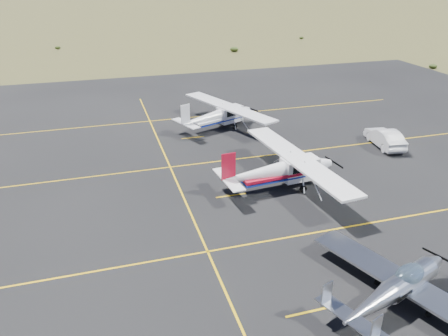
{
  "coord_description": "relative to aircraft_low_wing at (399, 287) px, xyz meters",
  "views": [
    {
      "loc": [
        -10.56,
        -16.33,
        13.63
      ],
      "look_at": [
        -3.18,
        8.43,
        1.6
      ],
      "focal_mm": 35.0,
      "sensor_mm": 36.0,
      "label": 1
    }
  ],
  "objects": [
    {
      "name": "aircraft_low_wing",
      "position": [
        0.0,
        0.0,
        0.0
      ],
      "size": [
        7.06,
        9.51,
        2.09
      ],
      "rotation": [
        0.0,
        0.0,
        0.35
      ],
      "color": "#B8BBBF",
      "rests_on": "apron"
    },
    {
      "name": "aircraft_plain",
      "position": [
        -1.2,
        24.31,
        0.3
      ],
      "size": [
        8.27,
        11.3,
        2.93
      ],
      "rotation": [
        0.0,
        0.0,
        0.38
      ],
      "color": "silver",
      "rests_on": "apron"
    },
    {
      "name": "aircraft_cessna",
      "position": [
        -0.44,
        11.82,
        0.38
      ],
      "size": [
        7.41,
        12.3,
        3.1
      ],
      "rotation": [
        0.0,
        0.0,
        0.1
      ],
      "color": "white",
      "rests_on": "apron"
    },
    {
      "name": "apron",
      "position": [
        -0.96,
        11.17,
        -1.0
      ],
      "size": [
        72.0,
        72.0,
        0.02
      ],
      "primitive_type": "cube",
      "color": "black",
      "rests_on": "ground"
    },
    {
      "name": "ground",
      "position": [
        -0.96,
        4.17,
        -1.0
      ],
      "size": [
        1600.0,
        1600.0,
        0.0
      ],
      "primitive_type": "plane",
      "color": "#383D1C",
      "rests_on": "ground"
    },
    {
      "name": "sedan",
      "position": [
        10.76,
        16.24,
        -0.24
      ],
      "size": [
        2.21,
        4.72,
        1.5
      ],
      "primitive_type": "imported",
      "rotation": [
        0.0,
        0.0,
        3.0
      ],
      "color": "silver",
      "rests_on": "apron"
    }
  ]
}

